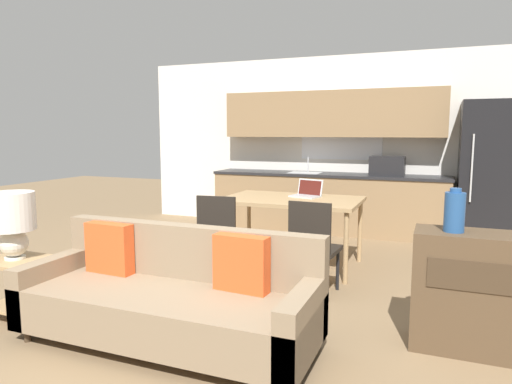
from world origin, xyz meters
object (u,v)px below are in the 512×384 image
Objects in this scene: refrigerator at (487,174)px; side_table at (15,278)px; table_lamp at (12,218)px; dining_table at (292,204)px; credenza at (486,294)px; couch at (172,298)px; laptop at (307,192)px; dining_chair_near_right at (313,244)px; vase at (455,212)px; dining_chair_near_left at (220,235)px.

refrigerator is 3.88× the size of side_table.
table_lamp is at bearing -12.14° from side_table.
credenza is at bearing -38.88° from dining_table.
couch is 4.34× the size of side_table.
laptop reaches higher than credenza.
refrigerator is 3.25m from dining_chair_near_right.
credenza is 3.19× the size of vase.
vase reaches higher than couch.
table_lamp is 1.45× the size of laptop.
vase is 0.34× the size of dining_chair_near_right.
laptop is at bearing 131.34° from vase.
refrigerator reaches higher than laptop.
table_lamp is at bearing -167.65° from credenza.
dining_chair_near_left is at bearing -133.89° from refrigerator.
refrigerator reaches higher than credenza.
dining_chair_near_right is at bearing -60.84° from dining_table.
refrigerator is 3.46m from vase.
refrigerator reaches higher than couch.
dining_chair_near_left is 0.97m from dining_chair_near_right.
side_table is 3.45m from vase.
side_table is 2.57m from dining_chair_near_right.
vase reaches higher than table_lamp.
side_table is at bearing -109.91° from laptop.
laptop is at bearing 54.58° from table_lamp.
credenza reaches higher than side_table.
dining_table is 1.02m from dining_chair_near_right.
vase reaches higher than dining_table.
dining_table is 2.82m from table_lamp.
dining_chair_near_left is (-0.48, -0.85, -0.22)m from dining_table.
laptop is (-1.52, 1.73, -0.16)m from vase.
vase reaches higher than dining_chair_near_right.
laptop is (1.76, 2.48, -0.01)m from table_lamp.
vase is (1.88, 0.64, 0.66)m from couch.
vase reaches higher than side_table.
dining_chair_near_right is (0.97, -0.02, 0.00)m from dining_chair_near_left.
laptop is (0.35, 2.37, 0.50)m from couch.
refrigerator is 3.82m from dining_chair_near_left.
dining_table is 1.00m from dining_chair_near_left.
side_table is (-1.66, -2.28, -0.38)m from dining_table.
refrigerator reaches higher than dining_chair_near_left.
side_table is 3.62m from credenza.
laptop is (-2.02, -1.69, -0.14)m from refrigerator.
dining_table is at bearing 141.12° from credenza.
vase is (-0.23, -0.02, 0.56)m from credenza.
dining_chair_near_left is 2.40× the size of laptop.
couch reaches higher than dining_table.
dining_chair_near_left is at bearing -104.52° from laptop.
refrigerator is 5.63m from table_lamp.
dining_table is 2.22m from couch.
couch is 2.40× the size of dining_chair_near_left.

